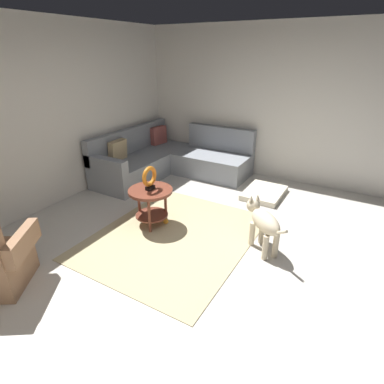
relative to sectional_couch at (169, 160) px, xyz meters
name	(u,v)px	position (x,y,z in m)	size (l,w,h in m)	color
ground_plane	(216,262)	(-1.99, -2.02, -0.34)	(6.00, 6.00, 0.10)	beige
wall_back	(36,118)	(-1.99, 0.92, 1.06)	(6.00, 0.12, 2.70)	silver
wall_right	(293,106)	(0.95, -2.02, 1.06)	(0.12, 6.00, 2.70)	silver
area_rug	(174,236)	(-1.84, -1.32, -0.28)	(2.30, 1.90, 0.01)	tan
sectional_couch	(169,160)	(0.00, 0.00, 0.00)	(2.20, 2.25, 0.88)	gray
side_table	(151,198)	(-1.73, -0.88, 0.13)	(0.60, 0.60, 0.54)	brown
torus_sculpture	(150,178)	(-1.73, -0.88, 0.42)	(0.28, 0.08, 0.33)	black
dog_bed_mat	(264,193)	(-0.01, -1.94, -0.24)	(0.80, 0.60, 0.09)	beige
dog	(263,222)	(-1.52, -2.40, 0.09)	(0.59, 0.68, 0.63)	beige
dog_toy_ball	(166,221)	(-1.62, -1.04, -0.25)	(0.08, 0.08, 0.08)	orange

